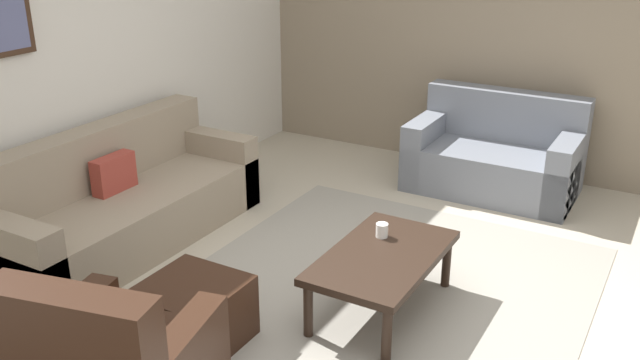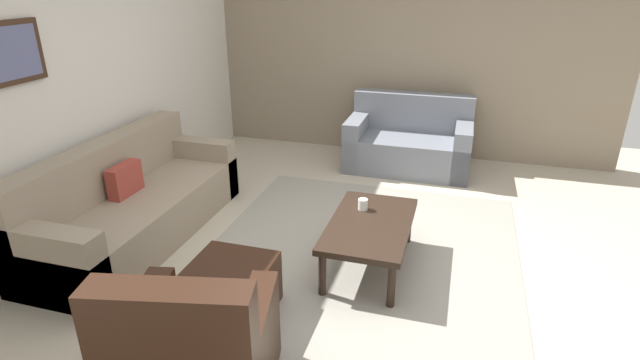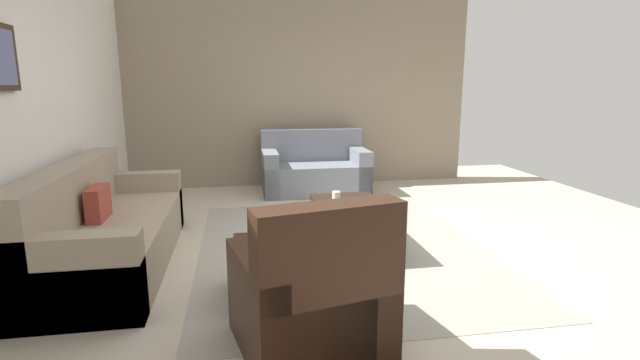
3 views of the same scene
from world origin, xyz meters
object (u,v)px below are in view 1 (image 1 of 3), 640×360
at_px(ottoman, 193,314).
at_px(coffee_table, 383,261).
at_px(cup, 382,230).
at_px(couch_main, 118,205).
at_px(couch_loveseat, 496,157).

xyz_separation_m(ottoman, coffee_table, (0.89, -0.82, 0.16)).
relative_size(coffee_table, cup, 11.68).
bearing_deg(couch_main, ottoman, -119.52).
xyz_separation_m(couch_main, ottoman, (-0.79, -1.40, -0.10)).
height_order(couch_loveseat, ottoman, couch_loveseat).
distance_m(couch_loveseat, ottoman, 3.43).
height_order(couch_main, ottoman, couch_main).
height_order(ottoman, cup, cup).
bearing_deg(coffee_table, cup, 26.72).
height_order(couch_main, coffee_table, couch_main).
bearing_deg(couch_loveseat, ottoman, 165.86).
height_order(couch_loveseat, cup, couch_loveseat).
relative_size(couch_loveseat, coffee_table, 1.35).
bearing_deg(cup, couch_main, 98.41).
relative_size(couch_main, cup, 24.26).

